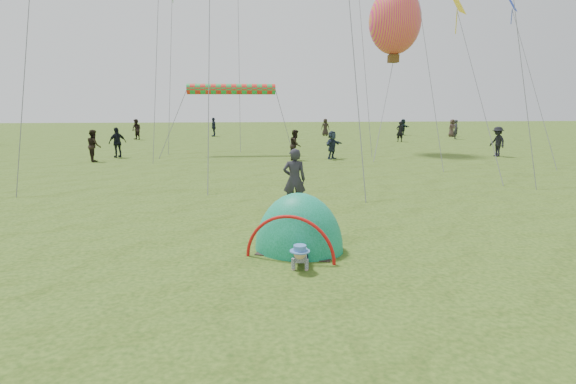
{
  "coord_description": "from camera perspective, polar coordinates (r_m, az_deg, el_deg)",
  "views": [
    {
      "loc": [
        -1.73,
        -8.01,
        3.11
      ],
      "look_at": [
        -0.71,
        2.64,
        1.0
      ],
      "focal_mm": 28.0,
      "sensor_mm": 36.0,
      "label": 1
    }
  ],
  "objects": [
    {
      "name": "popup_tent",
      "position": [
        9.82,
        1.39,
        -7.31
      ],
      "size": [
        2.38,
        2.19,
        2.5
      ],
      "primitive_type": "ellipsoid",
      "rotation": [
        0.0,
        0.0,
        -0.38
      ],
      "color": "#057537",
      "rests_on": "ground"
    },
    {
      "name": "standing_adult",
      "position": [
        13.16,
        0.81,
        1.57
      ],
      "size": [
        0.7,
        0.48,
        1.84
      ],
      "primitive_type": "imported",
      "rotation": [
        0.0,
        0.0,
        3.08
      ],
      "color": "#26242D",
      "rests_on": "ground"
    },
    {
      "name": "crowd_person_0",
      "position": [
        42.99,
        20.55,
        7.45
      ],
      "size": [
        0.55,
        0.7,
        1.71
      ],
      "primitive_type": "imported",
      "rotation": [
        0.0,
        0.0,
        1.33
      ],
      "color": "#26252A",
      "rests_on": "ground"
    },
    {
      "name": "crowd_person_11",
      "position": [
        46.8,
        14.4,
        7.99
      ],
      "size": [
        0.86,
        1.57,
        1.61
      ],
      "primitive_type": "imported",
      "rotation": [
        0.0,
        0.0,
        1.84
      ],
      "color": "black",
      "rests_on": "ground"
    },
    {
      "name": "rainbow_tube_kite",
      "position": [
        28.23,
        -7.19,
        12.84
      ],
      "size": [
        5.34,
        0.64,
        0.64
      ],
      "primitive_type": "cylinder",
      "rotation": [
        0.0,
        1.57,
        0.0
      ],
      "color": "red"
    },
    {
      "name": "crowd_person_10",
      "position": [
        46.06,
        20.1,
        7.64
      ],
      "size": [
        0.94,
        0.78,
        1.65
      ],
      "primitive_type": "imported",
      "rotation": [
        0.0,
        0.0,
        0.36
      ],
      "color": "#40302C",
      "rests_on": "ground"
    },
    {
      "name": "crowd_person_2",
      "position": [
        28.21,
        -20.84,
        5.9
      ],
      "size": [
        1.08,
        0.98,
        1.76
      ],
      "primitive_type": "imported",
      "rotation": [
        0.0,
        0.0,
        3.81
      ],
      "color": "black",
      "rests_on": "ground"
    },
    {
      "name": "crawling_toddler",
      "position": [
        8.69,
        1.58,
        -7.96
      ],
      "size": [
        0.6,
        0.77,
        0.53
      ],
      "primitive_type": null,
      "rotation": [
        0.0,
        0.0,
        -0.18
      ],
      "color": "black",
      "rests_on": "ground"
    },
    {
      "name": "crowd_person_1",
      "position": [
        26.73,
        -23.41,
        5.43
      ],
      "size": [
        0.94,
        1.03,
        1.73
      ],
      "primitive_type": "imported",
      "rotation": [
        0.0,
        0.0,
        1.98
      ],
      "color": "black",
      "rests_on": "ground"
    },
    {
      "name": "crowd_person_8",
      "position": [
        44.23,
        -9.42,
        8.14
      ],
      "size": [
        0.68,
        1.13,
        1.8
      ],
      "primitive_type": "imported",
      "rotation": [
        0.0,
        0.0,
        4.95
      ],
      "color": "black",
      "rests_on": "ground"
    },
    {
      "name": "crowd_person_5",
      "position": [
        25.78,
        5.63,
        5.97
      ],
      "size": [
        1.37,
        1.41,
        1.6
      ],
      "primitive_type": "imported",
      "rotation": [
        0.0,
        0.0,
        0.81
      ],
      "color": "#212B3C",
      "rests_on": "ground"
    },
    {
      "name": "crowd_person_12",
      "position": [
        38.71,
        14.02,
        7.46
      ],
      "size": [
        0.63,
        0.42,
        1.68
      ],
      "primitive_type": "imported",
      "rotation": [
        0.0,
        0.0,
        3.17
      ],
      "color": "black",
      "rests_on": "ground"
    },
    {
      "name": "diamond_kite_8",
      "position": [
        23.74,
        20.74,
        21.51
      ],
      "size": [
        1.14,
        1.14,
        0.93
      ],
      "primitive_type": "plane",
      "rotation": [
        1.05,
        0.0,
        0.79
      ],
      "color": "yellow"
    },
    {
      "name": "crowd_person_7",
      "position": [
        41.79,
        -18.68,
        7.54
      ],
      "size": [
        1.1,
        1.06,
        1.79
      ],
      "primitive_type": "imported",
      "rotation": [
        0.0,
        0.0,
        5.65
      ],
      "color": "black",
      "rests_on": "ground"
    },
    {
      "name": "ground",
      "position": [
        8.77,
        6.39,
        -9.69
      ],
      "size": [
        140.0,
        140.0,
        0.0
      ],
      "primitive_type": "plane",
      "color": "#224111"
    },
    {
      "name": "crowd_person_3",
      "position": [
        29.69,
        25.05,
        5.82
      ],
      "size": [
        0.82,
        1.23,
        1.77
      ],
      "primitive_type": "imported",
      "rotation": [
        0.0,
        0.0,
        4.86
      ],
      "color": "black",
      "rests_on": "ground"
    },
    {
      "name": "crowd_person_4",
      "position": [
        44.89,
        4.76,
        8.21
      ],
      "size": [
        0.85,
        0.59,
        1.67
      ],
      "primitive_type": "imported",
      "rotation": [
        0.0,
        0.0,
        3.06
      ],
      "color": "black",
      "rests_on": "ground"
    },
    {
      "name": "crowd_person_13",
      "position": [
        25.23,
        0.96,
        6.0
      ],
      "size": [
        0.86,
        0.98,
        1.69
      ],
      "primitive_type": "imported",
      "rotation": [
        0.0,
        0.0,
        1.26
      ],
      "color": "black",
      "rests_on": "ground"
    },
    {
      "name": "balloon_kite",
      "position": [
        30.52,
        13.4,
        19.92
      ],
      "size": [
        3.22,
        3.22,
        4.51
      ],
      "primitive_type": null,
      "color": "orange"
    },
    {
      "name": "diamond_kite_10",
      "position": [
        29.33,
        26.63,
        20.48
      ],
      "size": [
        0.86,
        0.86,
        0.7
      ],
      "primitive_type": "plane",
      "rotation": [
        1.05,
        0.0,
        0.79
      ],
      "color": "#1E38BE"
    }
  ]
}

